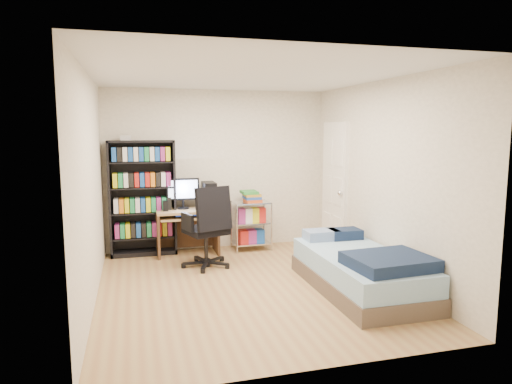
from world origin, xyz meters
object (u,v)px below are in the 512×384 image
object	(u,v)px
computer_desk	(193,213)
bed	(361,270)
media_shelf	(143,197)
office_chair	(208,241)

from	to	relation	value
computer_desk	bed	xyz separation A→B (m)	(1.68, -2.19, -0.37)
media_shelf	computer_desk	distance (m)	0.79
media_shelf	bed	size ratio (longest dim) A/B	0.91
office_chair	computer_desk	bearing A→B (deg)	78.53
computer_desk	office_chair	world-z (taller)	computer_desk
office_chair	bed	bearing A→B (deg)	-59.77
media_shelf	bed	world-z (taller)	media_shelf
media_shelf	bed	xyz separation A→B (m)	(2.42, -2.30, -0.64)
bed	computer_desk	bearing A→B (deg)	127.49
media_shelf	bed	bearing A→B (deg)	-43.62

